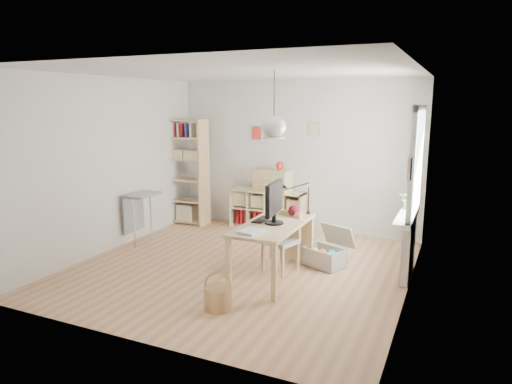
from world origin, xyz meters
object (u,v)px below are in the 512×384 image
at_px(desk, 273,230).
at_px(chair, 283,238).
at_px(monitor, 274,201).
at_px(storage_chest, 327,253).
at_px(cube_shelf, 267,212).
at_px(drawer_chest, 272,180).
at_px(tall_bookshelf, 186,167).

relative_size(desk, chair, 1.83).
height_order(chair, monitor, monitor).
distance_m(storage_chest, monitor, 1.26).
bearing_deg(desk, storage_chest, 53.73).
relative_size(cube_shelf, drawer_chest, 2.03).
relative_size(tall_bookshelf, monitor, 3.17).
relative_size(cube_shelf, storage_chest, 1.86).
xyz_separation_m(chair, storage_chest, (0.52, 0.42, -0.28)).
bearing_deg(chair, cube_shelf, 135.05).
relative_size(desk, cube_shelf, 1.07).
bearing_deg(desk, tall_bookshelf, 142.99).
distance_m(tall_bookshelf, storage_chest, 3.47).
relative_size(chair, drawer_chest, 1.19).
distance_m(desk, drawer_chest, 2.39).
height_order(chair, storage_chest, chair).
height_order(tall_bookshelf, storage_chest, tall_bookshelf).
bearing_deg(storage_chest, desk, -104.31).
xyz_separation_m(desk, cube_shelf, (-1.02, 2.23, -0.36)).
bearing_deg(monitor, cube_shelf, 108.88).
xyz_separation_m(tall_bookshelf, storage_chest, (3.12, -1.22, -0.90)).
height_order(desk, storage_chest, desk).
bearing_deg(drawer_chest, tall_bookshelf, -164.97).
bearing_deg(cube_shelf, monitor, -65.12).
relative_size(storage_chest, monitor, 1.20).
height_order(tall_bookshelf, drawer_chest, tall_bookshelf).
height_order(monitor, drawer_chest, monitor).
distance_m(desk, chair, 0.36).
relative_size(tall_bookshelf, drawer_chest, 2.90).
bearing_deg(tall_bookshelf, monitor, -36.98).
bearing_deg(monitor, tall_bookshelf, 137.02).
bearing_deg(drawer_chest, monitor, -60.26).
relative_size(tall_bookshelf, storage_chest, 2.65).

